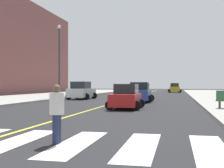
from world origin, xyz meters
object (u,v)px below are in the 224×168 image
at_px(street_lamp, 59,55).
at_px(pedestrian_crossing, 57,111).
at_px(car_white_nearest, 81,91).
at_px(car_blue_third, 140,93).
at_px(car_red_fifth, 126,97).
at_px(car_yellow_second, 175,88).
at_px(car_black_fourth, 136,89).

bearing_deg(street_lamp, pedestrian_crossing, -68.19).
bearing_deg(street_lamp, car_white_nearest, -3.01).
xyz_separation_m(car_blue_third, pedestrian_crossing, (0.11, -20.36, 0.04)).
xyz_separation_m(car_white_nearest, car_blue_third, (7.07, -4.22, -0.05)).
xyz_separation_m(car_white_nearest, car_red_fifth, (7.09, -12.20, -0.13)).
xyz_separation_m(car_yellow_second, car_black_fourth, (-6.73, -9.63, 0.01)).
xyz_separation_m(car_yellow_second, street_lamp, (-12.73, -30.87, 4.09)).
height_order(car_blue_third, pedestrian_crossing, car_blue_third).
relative_size(car_black_fourth, street_lamp, 0.53).
relative_size(car_blue_third, street_lamp, 0.50).
height_order(car_white_nearest, car_yellow_second, car_white_nearest).
xyz_separation_m(car_black_fourth, car_red_fifth, (3.80, -33.59, -0.13)).
bearing_deg(pedestrian_crossing, car_yellow_second, 175.32).
bearing_deg(car_red_fifth, car_yellow_second, -94.12).
height_order(car_blue_third, car_black_fourth, car_black_fourth).
bearing_deg(car_blue_third, car_white_nearest, -31.59).
bearing_deg(pedestrian_crossing, car_black_fourth, -176.92).
bearing_deg(car_black_fourth, car_red_fifth, -83.14).
relative_size(car_white_nearest, pedestrian_crossing, 2.70).
relative_size(car_white_nearest, car_black_fourth, 1.02).
bearing_deg(car_black_fourth, pedestrian_crossing, -84.75).
xyz_separation_m(car_white_nearest, street_lamp, (-2.71, 0.14, 4.07)).
distance_m(car_yellow_second, car_red_fifth, 43.31).
relative_size(car_yellow_second, car_black_fourth, 1.00).
bearing_deg(car_yellow_second, pedestrian_crossing, 84.60).
height_order(car_red_fifth, pedestrian_crossing, car_red_fifth).
bearing_deg(car_white_nearest, car_yellow_second, 74.43).
bearing_deg(car_blue_third, pedestrian_crossing, 89.58).
bearing_deg(pedestrian_crossing, car_white_nearest, -165.48).
distance_m(car_blue_third, pedestrian_crossing, 20.36).
bearing_deg(car_red_fifth, car_blue_third, -90.11).
distance_m(car_white_nearest, street_lamp, 4.90).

